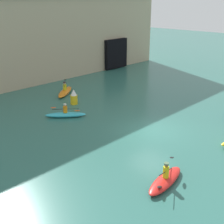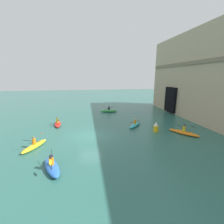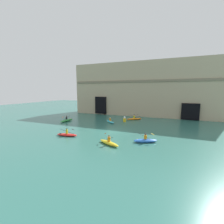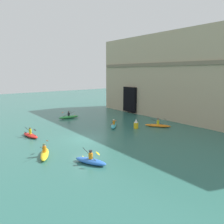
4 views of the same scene
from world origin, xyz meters
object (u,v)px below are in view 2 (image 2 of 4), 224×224
kayak_red (58,124)px  kayak_blue (52,167)px  kayak_yellow (34,145)px  kayak_cyan (135,125)px  marker_buoy (156,127)px  kayak_orange (184,132)px  kayak_green (109,111)px

kayak_red → kayak_blue: 10.56m
kayak_red → kayak_yellow: size_ratio=1.01×
kayak_cyan → marker_buoy: marker_buoy is taller
kayak_orange → kayak_green: (-12.33, -6.88, 0.03)m
kayak_orange → kayak_green: 14.12m
kayak_red → kayak_yellow: bearing=163.5°
kayak_red → kayak_green: bearing=-60.0°
kayak_orange → kayak_red: bearing=32.4°
kayak_orange → marker_buoy: (-1.29, -2.81, 0.35)m
kayak_red → kayak_cyan: size_ratio=1.14×
kayak_orange → kayak_cyan: 5.91m
kayak_red → marker_buoy: size_ratio=2.43×
kayak_orange → kayak_blue: same height
kayak_blue → kayak_green: (-16.93, 6.64, -0.00)m
marker_buoy → kayak_cyan: bearing=-142.0°
kayak_green → kayak_yellow: (13.14, -8.97, -0.00)m
kayak_green → kayak_cyan: bearing=-68.7°
kayak_green → kayak_yellow: kayak_yellow is taller
kayak_cyan → kayak_green: (-8.69, -2.23, 0.03)m
kayak_green → kayak_red: bearing=-134.4°
kayak_cyan → kayak_yellow: bearing=153.7°
kayak_blue → marker_buoy: marker_buoy is taller
kayak_orange → marker_buoy: 3.11m
kayak_cyan → kayak_yellow: (4.45, -11.20, 0.03)m
kayak_orange → kayak_red: (-5.87, -14.94, -0.01)m
kayak_red → kayak_blue: size_ratio=1.04×
kayak_red → marker_buoy: 12.97m
kayak_orange → kayak_green: kayak_orange is taller
kayak_red → kayak_green: size_ratio=0.91×
kayak_yellow → marker_buoy: 13.22m
kayak_green → marker_buoy: marker_buoy is taller
kayak_red → kayak_blue: bearing=179.0°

